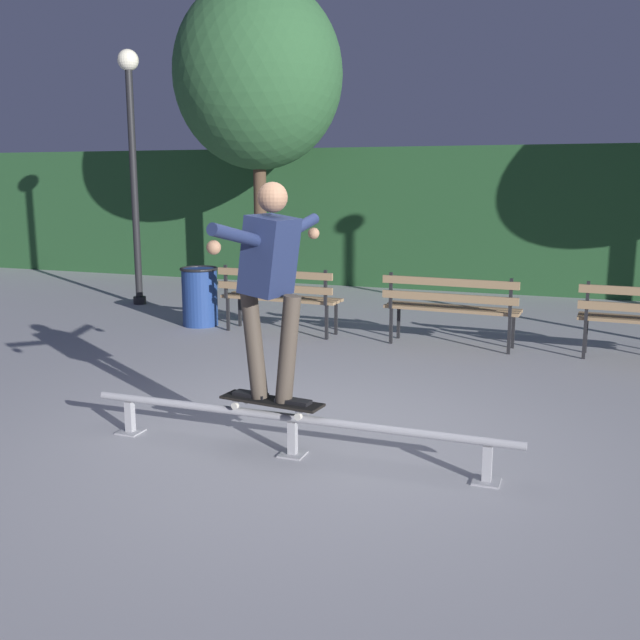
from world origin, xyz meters
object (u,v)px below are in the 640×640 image
at_px(lamp_post_left, 132,146).
at_px(trash_can, 200,296).
at_px(grind_rail, 292,424).
at_px(skateboard, 272,402).
at_px(skateboarder, 270,274).
at_px(park_bench_left_center, 451,303).
at_px(tree_far_left, 258,75).
at_px(park_bench_leftmost, 278,293).

height_order(lamp_post_left, trash_can, lamp_post_left).
relative_size(grind_rail, skateboard, 4.09).
height_order(grind_rail, skateboarder, skateboarder).
relative_size(park_bench_left_center, lamp_post_left, 0.41).
xyz_separation_m(tree_far_left, trash_can, (0.42, -2.91, -3.26)).
height_order(skateboard, trash_can, trash_can).
bearing_deg(skateboard, trash_can, 125.52).
bearing_deg(park_bench_leftmost, skateboard, -67.30).
bearing_deg(trash_can, park_bench_leftmost, -6.62).
xyz_separation_m(park_bench_leftmost, lamp_post_left, (-3.01, 1.32, 1.94)).
bearing_deg(park_bench_left_center, lamp_post_left, 165.78).
distance_m(skateboard, tree_far_left, 8.28).
xyz_separation_m(grind_rail, skateboarder, (-0.16, -0.00, 1.09)).
xyz_separation_m(skateboarder, tree_far_left, (-3.25, 6.87, 2.35)).
bearing_deg(park_bench_leftmost, grind_rail, -65.26).
xyz_separation_m(grind_rail, park_bench_left_center, (0.46, 3.81, 0.30)).
distance_m(park_bench_leftmost, park_bench_left_center, 2.22).
distance_m(skateboarder, lamp_post_left, 7.00).
xyz_separation_m(skateboarder, park_bench_left_center, (0.62, 3.81, -0.79)).
relative_size(skateboard, lamp_post_left, 0.20).
relative_size(park_bench_leftmost, tree_far_left, 0.31).
bearing_deg(trash_can, lamp_post_left, 146.38).
xyz_separation_m(grind_rail, skateboard, (-0.16, 0.00, 0.15)).
distance_m(park_bench_left_center, lamp_post_left, 5.73).
bearing_deg(skateboard, park_bench_leftmost, 112.70).
xyz_separation_m(lamp_post_left, trash_can, (1.78, -1.18, -2.07)).
relative_size(grind_rail, tree_far_left, 0.62).
height_order(grind_rail, lamp_post_left, lamp_post_left).
distance_m(skateboard, park_bench_leftmost, 4.14).
distance_m(park_bench_leftmost, lamp_post_left, 3.82).
bearing_deg(park_bench_leftmost, park_bench_left_center, 0.00).
xyz_separation_m(grind_rail, park_bench_leftmost, (-1.76, 3.81, 0.30)).
relative_size(skateboarder, tree_far_left, 0.30).
bearing_deg(skateboarder, lamp_post_left, 131.86).
bearing_deg(skateboard, lamp_post_left, 131.84).
xyz_separation_m(park_bench_left_center, trash_can, (-3.45, 0.14, -0.12)).
distance_m(skateboard, trash_can, 4.86).
distance_m(lamp_post_left, trash_can, 2.97).
relative_size(grind_rail, park_bench_leftmost, 2.02).
xyz_separation_m(skateboard, park_bench_left_center, (0.62, 3.81, 0.15)).
height_order(park_bench_leftmost, park_bench_left_center, same).
bearing_deg(trash_can, skateboarder, -54.45).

